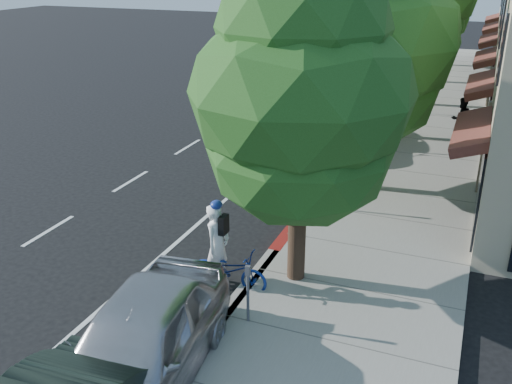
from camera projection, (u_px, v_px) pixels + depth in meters
The scene contains 17 objects.
ground at pixel (287, 238), 15.16m from camera, with size 120.00×120.00×0.00m, color black.
sidewalk at pixel (415, 156), 21.20m from camera, with size 4.60×56.00×0.15m, color gray.
curb at pixel (354, 149), 21.99m from camera, with size 0.30×56.00×0.15m, color #9E998E.
curb_red_segment at pixel (298, 221), 15.99m from camera, with size 0.32×4.00×0.15m, color maroon.
street_tree_0 at pixel (301, 99), 11.50m from camera, with size 4.66×4.66×7.07m.
street_tree_1 at pixel (364, 46), 16.54m from camera, with size 5.52×5.52×7.66m.
street_tree_2 at pixel (397, 31), 21.78m from camera, with size 4.86×4.86×7.15m.
street_tree_4 at pixel (432, 1), 31.94m from camera, with size 4.29×4.29×7.42m.
street_tree_5 at pixel (441, 1), 37.23m from camera, with size 4.73×4.73×7.05m.
cyclist at pixel (218, 246), 12.67m from camera, with size 0.72×0.47×1.97m, color white.
bicycle at pixel (230, 270), 12.72m from camera, with size 0.62×1.79×0.94m, color navy.
silver_suv at pixel (333, 129), 22.03m from camera, with size 2.54×5.51×1.53m, color #99999D.
dark_sedan at pixel (341, 91), 28.04m from camera, with size 1.74×5.00×1.65m, color black.
white_pickup at pixel (351, 82), 29.90m from camera, with size 2.41×5.92×1.72m, color silver.
dark_suv_far at pixel (401, 54), 39.12m from camera, with size 1.79×4.45×1.52m, color black.
near_car_a at pixel (139, 346), 9.63m from camera, with size 2.02×5.02×1.71m, color #B8B7BD.
pedestrian at pixel (461, 119), 22.56m from camera, with size 0.83×0.64×1.70m, color black.
Camera 1 is at (4.28, -12.87, 6.94)m, focal length 40.00 mm.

